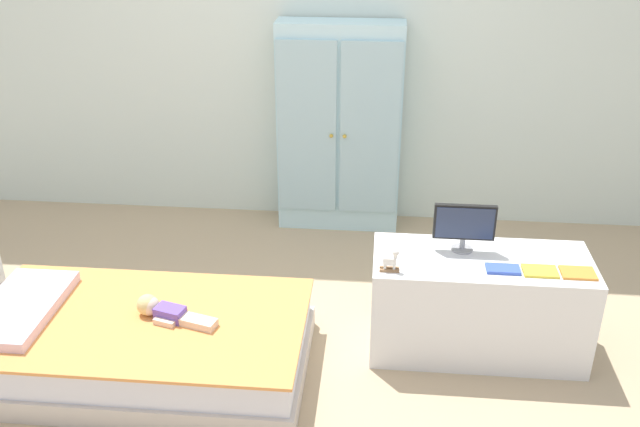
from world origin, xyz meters
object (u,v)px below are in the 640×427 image
Objects in this scene: wardrobe at (339,128)px; book_blue at (503,269)px; tv_stand at (478,304)px; doll at (162,310)px; bed at (142,343)px; rocking_horse_toy at (391,261)px; book_orange at (578,273)px; tv_monitor at (464,224)px; book_yellow at (540,271)px.

wardrobe is 8.76× the size of book_blue.
doll is at bearing -169.17° from tv_stand.
bed is 1.16× the size of wardrobe.
book_orange is (0.82, 0.05, -0.04)m from rocking_horse_toy.
tv_stand is at bearing -39.24° from tv_monitor.
book_yellow reaches higher than tv_stand.
bed is at bearing -173.54° from book_yellow.
rocking_horse_toy is 0.50m from book_blue.
rocking_horse_toy reaches higher than book_orange.
doll is 1.46m from tv_stand.
book_orange is at bearing 0.00° from book_blue.
doll is at bearing -173.29° from book_blue.
bed is at bearing -165.63° from tv_monitor.
tv_stand is 0.53m from rocking_horse_toy.
book_blue is 0.99× the size of book_yellow.
wardrobe is at bearing 65.75° from doll.
tv_stand is (1.54, 0.30, 0.11)m from bed.
bed is 1.67m from book_blue.
wardrobe is 1.78m from book_orange.
bed is 10.11× the size of book_orange.
doll is 1.53m from book_blue.
book_yellow and book_orange have the same top height.
rocking_horse_toy reaches higher than book_blue.
book_blue is 0.32m from book_orange.
bed is at bearing -172.15° from rocking_horse_toy.
wardrobe reaches higher than book_yellow.
rocking_horse_toy reaches higher than doll.
doll is at bearing -173.93° from book_yellow.
doll is 1.69m from book_yellow.
tv_stand is at bearing -59.45° from wardrobe.
rocking_horse_toy is at bearing 7.36° from doll.
book_orange is (1.84, 0.18, 0.19)m from doll.
book_blue is at bearing -52.40° from tv_stand.
wardrobe is at bearing 63.04° from bed.
book_orange is (0.49, -0.17, -0.13)m from tv_monitor.
rocking_horse_toy is at bearing -175.94° from book_yellow.
book_yellow is at bearing -22.41° from tv_stand.
wardrobe is at bearing 103.04° from rocking_horse_toy.
wardrobe is 4.62× the size of tv_monitor.
rocking_horse_toy is (1.12, 0.15, 0.41)m from bed.
tv_monitor is at bearing 140.76° from tv_stand.
tv_monitor reaches higher than book_orange.
rocking_horse_toy reaches higher than book_yellow.
wardrobe is 1.36m from tv_monitor.
book_orange is at bearing -13.70° from tv_stand.
doll is 0.39× the size of tv_stand.
book_blue is at bearing 5.37° from rocking_horse_toy.
doll is 2.61× the size of book_blue.
book_yellow is at bearing 180.00° from book_orange.
rocking_horse_toy is at bearing 7.85° from bed.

